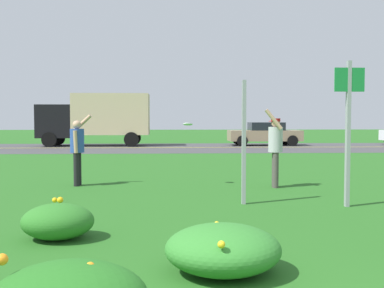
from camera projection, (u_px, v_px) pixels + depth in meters
name	position (u px, v px, depth m)	size (l,w,h in m)	color
ground_plane	(187.00, 171.00, 14.64)	(120.00, 120.00, 0.00)	#26601E
highway_strip	(178.00, 148.00, 26.97)	(120.00, 9.34, 0.01)	#424244
highway_center_stripe	(178.00, 147.00, 26.97)	(120.00, 0.16, 0.00)	yellow
daylily_clump_near_camera	(223.00, 249.00, 4.95)	(1.24, 1.20, 0.51)	#337F2D
daylily_clump_mid_center	(58.00, 221.00, 6.34)	(0.98, 0.83, 0.56)	#2D7526
sign_post_near_path	(244.00, 142.00, 8.93)	(0.07, 0.10, 2.38)	#93969B
sign_post_by_roadside	(348.00, 119.00, 8.64)	(0.56, 0.10, 2.72)	#93969B
person_thrower_blue_shirt	(77.00, 147.00, 11.44)	(0.51, 0.51, 1.76)	#2D4C9E
person_catcher_red_cap_gray_shirt	(275.00, 145.00, 11.15)	(0.48, 0.51, 1.89)	#B2B2B7
frisbee_white	(188.00, 124.00, 11.45)	(0.23, 0.23, 0.08)	white
car_tan_center_left	(265.00, 134.00, 29.32)	(4.50, 2.00, 1.45)	#937F60
box_truck_black	(97.00, 117.00, 28.71)	(6.70, 2.46, 3.20)	black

